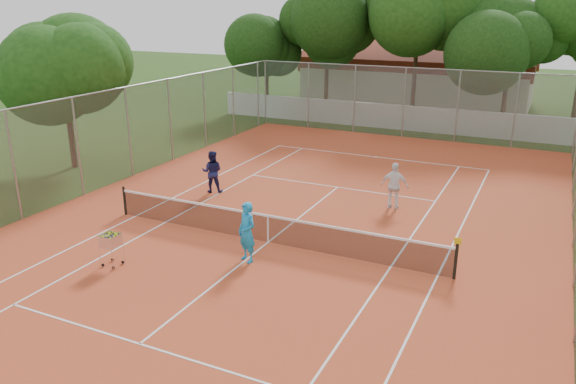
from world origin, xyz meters
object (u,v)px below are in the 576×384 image
at_px(player_far_left, 212,172).
at_px(player_near, 247,232).
at_px(ball_hopper, 111,249).
at_px(tennis_net, 268,228).
at_px(clubhouse, 418,75).
at_px(player_far_right, 395,186).

bearing_deg(player_far_left, player_near, 108.98).
height_order(player_far_left, ball_hopper, player_far_left).
distance_m(tennis_net, clubhouse, 29.12).
bearing_deg(player_far_left, ball_hopper, 75.98).
relative_size(player_far_left, player_far_right, 0.97).
bearing_deg(player_near, tennis_net, 116.13).
bearing_deg(player_far_left, clubhouse, -118.08).
height_order(player_far_right, ball_hopper, player_far_right).
distance_m(tennis_net, player_far_right, 5.68).
xyz_separation_m(player_near, ball_hopper, (-3.46, -2.02, -0.39)).
bearing_deg(player_far_right, player_far_left, 6.01).
height_order(player_far_left, player_far_right, player_far_right).
bearing_deg(player_near, player_far_left, 155.06).
relative_size(player_near, ball_hopper, 1.71).
bearing_deg(clubhouse, player_far_left, -95.54).
bearing_deg(ball_hopper, tennis_net, 55.65).
bearing_deg(player_far_right, clubhouse, -82.75).
xyz_separation_m(player_near, player_far_left, (-4.53, 5.12, -0.06)).
height_order(clubhouse, player_far_right, clubhouse).
bearing_deg(tennis_net, clubhouse, 93.95).
distance_m(player_near, player_far_left, 6.83).
relative_size(tennis_net, player_far_right, 6.65).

